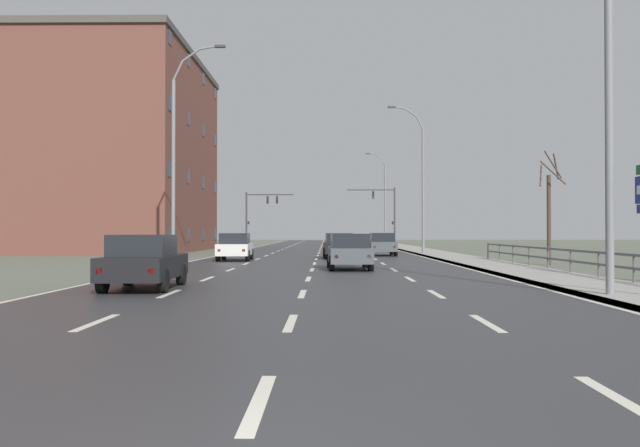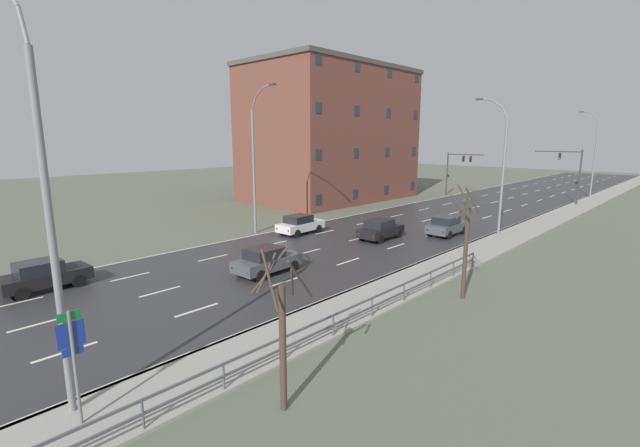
{
  "view_description": "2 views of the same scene",
  "coord_description": "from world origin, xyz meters",
  "px_view_note": "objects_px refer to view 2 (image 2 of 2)",
  "views": [
    {
      "loc": [
        0.66,
        -4.24,
        1.66
      ],
      "look_at": [
        0.06,
        48.51,
        2.32
      ],
      "focal_mm": 36.44,
      "sensor_mm": 36.0,
      "label": 1
    },
    {
      "loc": [
        20.21,
        8.59,
        7.68
      ],
      "look_at": [
        0.0,
        30.09,
        1.85
      ],
      "focal_mm": 24.2,
      "sensor_mm": 36.0,
      "label": 2
    }
  ],
  "objects_px": {
    "street_lamp_distant": "(594,156)",
    "traffic_signal_left": "(456,166)",
    "car_near_right": "(44,275)",
    "brick_building": "(331,134)",
    "car_far_right": "(300,224)",
    "traffic_signal_right": "(572,169)",
    "street_lamp_foreground": "(47,217)",
    "car_mid_centre": "(380,229)",
    "car_far_left": "(267,260)",
    "highway_sign": "(73,354)",
    "street_lamp_left_bank": "(255,164)",
    "car_distant": "(447,225)",
    "street_lamp_midground": "(501,170)"
  },
  "relations": [
    {
      "from": "highway_sign",
      "to": "car_far_left",
      "type": "height_order",
      "value": "highway_sign"
    },
    {
      "from": "street_lamp_midground",
      "to": "traffic_signal_right",
      "type": "height_order",
      "value": "street_lamp_midground"
    },
    {
      "from": "traffic_signal_right",
      "to": "traffic_signal_left",
      "type": "xyz_separation_m",
      "value": [
        -13.63,
        -1.44,
        -0.19
      ]
    },
    {
      "from": "highway_sign",
      "to": "car_near_right",
      "type": "distance_m",
      "value": 13.3
    },
    {
      "from": "street_lamp_left_bank",
      "to": "car_far_right",
      "type": "xyz_separation_m",
      "value": [
        2.82,
        2.23,
        -4.89
      ]
    },
    {
      "from": "street_lamp_midground",
      "to": "car_far_right",
      "type": "distance_m",
      "value": 16.37
    },
    {
      "from": "car_far_left",
      "to": "car_distant",
      "type": "bearing_deg",
      "value": 78.42
    },
    {
      "from": "street_lamp_midground",
      "to": "car_distant",
      "type": "height_order",
      "value": "street_lamp_midground"
    },
    {
      "from": "car_mid_centre",
      "to": "car_near_right",
      "type": "distance_m",
      "value": 22.02
    },
    {
      "from": "traffic_signal_right",
      "to": "car_distant",
      "type": "xyz_separation_m",
      "value": [
        -2.59,
        -25.27,
        -3.41
      ]
    },
    {
      "from": "street_lamp_midground",
      "to": "street_lamp_distant",
      "type": "bearing_deg",
      "value": 89.94
    },
    {
      "from": "street_lamp_foreground",
      "to": "street_lamp_midground",
      "type": "relative_size",
      "value": 1.07
    },
    {
      "from": "street_lamp_foreground",
      "to": "car_mid_centre",
      "type": "height_order",
      "value": "street_lamp_foreground"
    },
    {
      "from": "street_lamp_distant",
      "to": "car_far_left",
      "type": "height_order",
      "value": "street_lamp_distant"
    },
    {
      "from": "street_lamp_left_bank",
      "to": "traffic_signal_right",
      "type": "relative_size",
      "value": 1.82
    },
    {
      "from": "traffic_signal_left",
      "to": "car_near_right",
      "type": "bearing_deg",
      "value": -87.65
    },
    {
      "from": "street_lamp_left_bank",
      "to": "highway_sign",
      "type": "xyz_separation_m",
      "value": [
        15.81,
        -18.64,
        -3.56
      ]
    },
    {
      "from": "highway_sign",
      "to": "street_lamp_foreground",
      "type": "bearing_deg",
      "value": 177.76
    },
    {
      "from": "traffic_signal_left",
      "to": "brick_building",
      "type": "distance_m",
      "value": 17.92
    },
    {
      "from": "car_near_right",
      "to": "car_far_left",
      "type": "bearing_deg",
      "value": 55.19
    },
    {
      "from": "highway_sign",
      "to": "traffic_signal_right",
      "type": "bearing_deg",
      "value": 91.49
    },
    {
      "from": "street_lamp_midground",
      "to": "car_far_right",
      "type": "bearing_deg",
      "value": -139.75
    },
    {
      "from": "traffic_signal_right",
      "to": "car_mid_centre",
      "type": "height_order",
      "value": "traffic_signal_right"
    },
    {
      "from": "traffic_signal_right",
      "to": "car_far_left",
      "type": "distance_m",
      "value": 42.18
    },
    {
      "from": "street_lamp_foreground",
      "to": "brick_building",
      "type": "relative_size",
      "value": 0.55
    },
    {
      "from": "car_far_left",
      "to": "brick_building",
      "type": "xyz_separation_m",
      "value": [
        -18.59,
        26.23,
        7.42
      ]
    },
    {
      "from": "car_far_right",
      "to": "traffic_signal_left",
      "type": "bearing_deg",
      "value": 91.63
    },
    {
      "from": "traffic_signal_right",
      "to": "car_far_right",
      "type": "bearing_deg",
      "value": -109.33
    },
    {
      "from": "street_lamp_left_bank",
      "to": "traffic_signal_left",
      "type": "xyz_separation_m",
      "value": [
        0.77,
        33.79,
        -1.68
      ]
    },
    {
      "from": "highway_sign",
      "to": "car_mid_centre",
      "type": "bearing_deg",
      "value": 106.53
    },
    {
      "from": "traffic_signal_right",
      "to": "traffic_signal_left",
      "type": "distance_m",
      "value": 13.71
    },
    {
      "from": "car_distant",
      "to": "car_mid_centre",
      "type": "bearing_deg",
      "value": -122.71
    },
    {
      "from": "traffic_signal_left",
      "to": "traffic_signal_right",
      "type": "bearing_deg",
      "value": 6.05
    },
    {
      "from": "street_lamp_distant",
      "to": "street_lamp_foreground",
      "type": "bearing_deg",
      "value": -90.01
    },
    {
      "from": "car_mid_centre",
      "to": "car_far_left",
      "type": "relative_size",
      "value": 1.0
    },
    {
      "from": "car_distant",
      "to": "brick_building",
      "type": "height_order",
      "value": "brick_building"
    },
    {
      "from": "highway_sign",
      "to": "street_lamp_distant",
      "type": "bearing_deg",
      "value": 90.86
    },
    {
      "from": "street_lamp_foreground",
      "to": "highway_sign",
      "type": "relative_size",
      "value": 3.48
    },
    {
      "from": "street_lamp_foreground",
      "to": "traffic_signal_right",
      "type": "height_order",
      "value": "street_lamp_foreground"
    },
    {
      "from": "traffic_signal_left",
      "to": "brick_building",
      "type": "height_order",
      "value": "brick_building"
    },
    {
      "from": "car_near_right",
      "to": "brick_building",
      "type": "height_order",
      "value": "brick_building"
    },
    {
      "from": "street_lamp_left_bank",
      "to": "brick_building",
      "type": "height_order",
      "value": "brick_building"
    },
    {
      "from": "car_distant",
      "to": "traffic_signal_left",
      "type": "bearing_deg",
      "value": 114.32
    },
    {
      "from": "traffic_signal_left",
      "to": "car_near_right",
      "type": "distance_m",
      "value": 50.03
    },
    {
      "from": "street_lamp_distant",
      "to": "traffic_signal_left",
      "type": "height_order",
      "value": "street_lamp_distant"
    },
    {
      "from": "traffic_signal_left",
      "to": "street_lamp_distant",
      "type": "bearing_deg",
      "value": 34.27
    },
    {
      "from": "car_distant",
      "to": "car_near_right",
      "type": "bearing_deg",
      "value": -109.58
    },
    {
      "from": "highway_sign",
      "to": "car_far_right",
      "type": "bearing_deg",
      "value": 121.89
    },
    {
      "from": "street_lamp_foreground",
      "to": "street_lamp_distant",
      "type": "xyz_separation_m",
      "value": [
        0.02,
        62.0,
        -0.2
      ]
    },
    {
      "from": "brick_building",
      "to": "car_far_left",
      "type": "bearing_deg",
      "value": -54.67
    }
  ]
}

